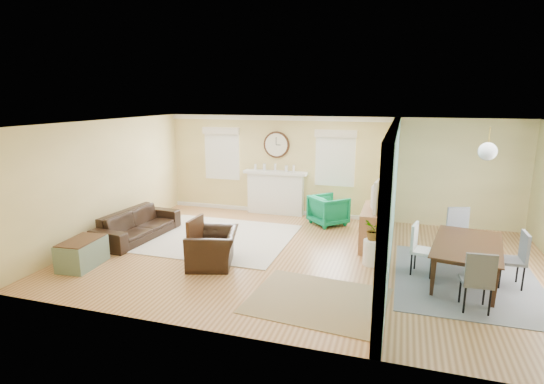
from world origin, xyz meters
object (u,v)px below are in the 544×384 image
Objects in this scene: dining_table at (468,263)px; credenza at (373,227)px; sofa at (138,225)px; green_chair at (329,210)px; eames_chair at (213,248)px.

credenza is at bearing 60.67° from dining_table.
sofa is 4.48m from green_chair.
dining_table is (4.45, 0.61, 0.00)m from eames_chair.
dining_table is (2.83, -2.57, -0.03)m from green_chair.
sofa is at bearing -128.84° from eames_chair.
eames_chair is at bearing -144.48° from credenza.
eames_chair is 4.49m from dining_table.
credenza is at bearing 178.35° from green_chair.
green_chair reaches higher than dining_table.
eames_chair is 3.58m from green_chair.
sofa is at bearing -168.10° from credenza.
eames_chair is 0.54× the size of dining_table.
credenza is at bearing 108.93° from eames_chair.
eames_chair is at bearing -108.06° from sofa.
dining_table is at bearing -177.43° from green_chair.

